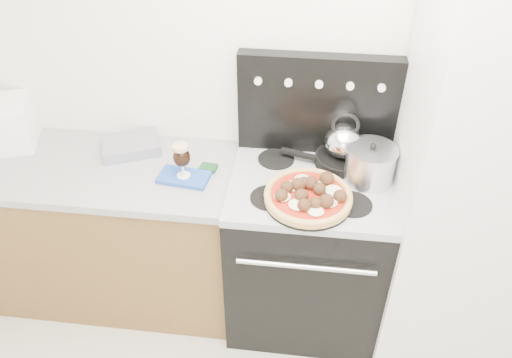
% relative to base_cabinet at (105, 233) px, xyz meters
% --- Properties ---
extents(room_shell, '(3.52, 3.01, 2.52)m').
position_rel_base_cabinet_xyz_m(room_shell, '(1.02, -0.91, 0.82)').
color(room_shell, beige).
rests_on(room_shell, ground).
extents(base_cabinet, '(1.45, 0.60, 0.86)m').
position_rel_base_cabinet_xyz_m(base_cabinet, '(0.00, 0.00, 0.00)').
color(base_cabinet, brown).
rests_on(base_cabinet, ground).
extents(countertop, '(1.48, 0.63, 0.04)m').
position_rel_base_cabinet_xyz_m(countertop, '(0.00, 0.00, 0.45)').
color(countertop, '#9B9B9C').
rests_on(countertop, base_cabinet).
extents(stove_body, '(0.76, 0.65, 0.88)m').
position_rel_base_cabinet_xyz_m(stove_body, '(1.10, -0.02, 0.01)').
color(stove_body, black).
rests_on(stove_body, ground).
extents(cooktop, '(0.76, 0.65, 0.04)m').
position_rel_base_cabinet_xyz_m(cooktop, '(1.10, -0.02, 0.47)').
color(cooktop, '#ADADB2').
rests_on(cooktop, stove_body).
extents(backguard, '(0.76, 0.08, 0.50)m').
position_rel_base_cabinet_xyz_m(backguard, '(1.10, 0.25, 0.74)').
color(backguard, black).
rests_on(backguard, cooktop).
extents(fridge, '(0.64, 0.68, 1.90)m').
position_rel_base_cabinet_xyz_m(fridge, '(1.80, -0.05, 0.52)').
color(fridge, silver).
rests_on(fridge, ground).
extents(foil_sheet, '(0.34, 0.30, 0.06)m').
position_rel_base_cabinet_xyz_m(foil_sheet, '(0.18, 0.14, 0.50)').
color(foil_sheet, silver).
rests_on(foil_sheet, countertop).
extents(oven_mitt, '(0.25, 0.16, 0.02)m').
position_rel_base_cabinet_xyz_m(oven_mitt, '(0.50, -0.06, 0.48)').
color(oven_mitt, '#224DAC').
rests_on(oven_mitt, countertop).
extents(beer_glass, '(0.10, 0.10, 0.18)m').
position_rel_base_cabinet_xyz_m(beer_glass, '(0.50, -0.06, 0.58)').
color(beer_glass, black).
rests_on(beer_glass, oven_mitt).
extents(pizza_pan, '(0.45, 0.45, 0.01)m').
position_rel_base_cabinet_xyz_m(pizza_pan, '(1.09, -0.18, 0.50)').
color(pizza_pan, black).
rests_on(pizza_pan, cooktop).
extents(pizza, '(0.43, 0.43, 0.06)m').
position_rel_base_cabinet_xyz_m(pizza, '(1.09, -0.18, 0.53)').
color(pizza, '#E5BF5B').
rests_on(pizza, pizza_pan).
extents(skillet, '(0.32, 0.32, 0.05)m').
position_rel_base_cabinet_xyz_m(skillet, '(1.24, 0.13, 0.51)').
color(skillet, black).
rests_on(skillet, cooktop).
extents(tea_kettle, '(0.19, 0.19, 0.20)m').
position_rel_base_cabinet_xyz_m(tea_kettle, '(1.24, 0.13, 0.63)').
color(tea_kettle, silver).
rests_on(tea_kettle, skillet).
extents(stock_pot, '(0.26, 0.26, 0.16)m').
position_rel_base_cabinet_xyz_m(stock_pot, '(1.36, 0.02, 0.57)').
color(stock_pot, silver).
rests_on(stock_pot, cooktop).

